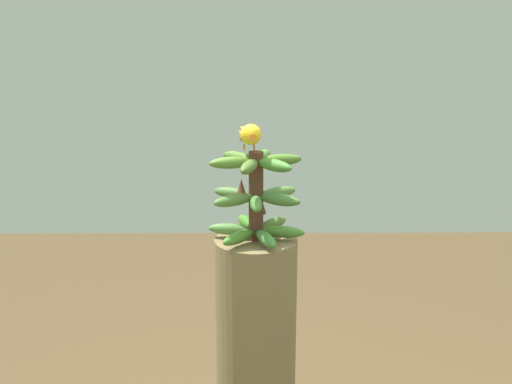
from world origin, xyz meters
TOP-DOWN VIEW (x-y plane):
  - banana_bunch at (0.00, 0.00)m, footprint 0.27×0.27m
  - perched_bird at (0.00, 0.02)m, footprint 0.22×0.06m

SIDE VIEW (x-z plane):
  - banana_bunch at x=0.00m, z-range 1.35..1.60m
  - perched_bird at x=0.00m, z-range 1.60..1.68m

